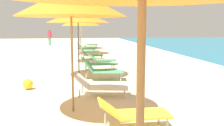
{
  "coord_description": "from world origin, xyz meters",
  "views": [
    {
      "loc": [
        0.06,
        2.74,
        1.93
      ],
      "look_at": [
        1.02,
        8.96,
        1.02
      ],
      "focal_mm": 40.98,
      "sensor_mm": 36.0,
      "label": 1
    }
  ],
  "objects_px": {
    "lounger_third_shoreside": "(101,86)",
    "umbrella_sixth": "(80,16)",
    "umbrella_farthest": "(79,17)",
    "beach_ball": "(28,84)",
    "lounger_third_inland": "(133,113)",
    "lounger_sixth_shoreside": "(86,48)",
    "lounger_farthest_shoreside": "(90,44)",
    "umbrella_fifth": "(81,21)",
    "umbrella_fourth": "(78,17)",
    "lounger_fourth_shoreside": "(98,63)",
    "person_walking_mid": "(50,36)",
    "lounger_sixth_inland": "(88,50)",
    "lounger_fifth_shoreside": "(92,55)",
    "umbrella_third": "(71,2)",
    "lounger_farthest_inland": "(85,46)",
    "lounger_fourth_inland": "(103,70)",
    "lounger_fifth_inland": "(102,59)"
  },
  "relations": [
    {
      "from": "umbrella_fourth",
      "to": "umbrella_fifth",
      "type": "xyz_separation_m",
      "value": [
        0.24,
        3.99,
        -0.1
      ]
    },
    {
      "from": "umbrella_farthest",
      "to": "beach_ball",
      "type": "bearing_deg",
      "value": -98.02
    },
    {
      "from": "lounger_sixth_shoreside",
      "to": "lounger_farthest_inland",
      "type": "relative_size",
      "value": 0.86
    },
    {
      "from": "lounger_fourth_inland",
      "to": "lounger_farthest_shoreside",
      "type": "relative_size",
      "value": 1.11
    },
    {
      "from": "lounger_third_inland",
      "to": "lounger_fifth_inland",
      "type": "height_order",
      "value": "lounger_third_inland"
    },
    {
      "from": "lounger_sixth_inland",
      "to": "umbrella_farthest",
      "type": "bearing_deg",
      "value": 93.82
    },
    {
      "from": "lounger_fifth_inland",
      "to": "lounger_farthest_inland",
      "type": "relative_size",
      "value": 0.94
    },
    {
      "from": "lounger_fifth_shoreside",
      "to": "umbrella_sixth",
      "type": "bearing_deg",
      "value": 104.23
    },
    {
      "from": "lounger_third_shoreside",
      "to": "umbrella_farthest",
      "type": "bearing_deg",
      "value": 101.06
    },
    {
      "from": "lounger_sixth_inland",
      "to": "lounger_third_inland",
      "type": "bearing_deg",
      "value": -90.92
    },
    {
      "from": "lounger_sixth_inland",
      "to": "umbrella_farthest",
      "type": "xyz_separation_m",
      "value": [
        -0.45,
        5.17,
        2.29
      ]
    },
    {
      "from": "umbrella_fifth",
      "to": "person_walking_mid",
      "type": "distance_m",
      "value": 12.42
    },
    {
      "from": "lounger_farthest_inland",
      "to": "lounger_third_inland",
      "type": "bearing_deg",
      "value": -94.59
    },
    {
      "from": "umbrella_sixth",
      "to": "lounger_sixth_inland",
      "type": "distance_m",
      "value": 2.49
    },
    {
      "from": "lounger_fifth_inland",
      "to": "lounger_sixth_shoreside",
      "type": "height_order",
      "value": "lounger_sixth_shoreside"
    },
    {
      "from": "lounger_farthest_shoreside",
      "to": "lounger_farthest_inland",
      "type": "height_order",
      "value": "lounger_farthest_inland"
    },
    {
      "from": "umbrella_third",
      "to": "umbrella_fourth",
      "type": "xyz_separation_m",
      "value": [
        0.25,
        4.23,
        -0.16
      ]
    },
    {
      "from": "lounger_fifth_shoreside",
      "to": "umbrella_sixth",
      "type": "xyz_separation_m",
      "value": [
        -0.54,
        2.95,
        2.33
      ]
    },
    {
      "from": "lounger_fifth_shoreside",
      "to": "umbrella_fourth",
      "type": "bearing_deg",
      "value": -96.16
    },
    {
      "from": "lounger_fifth_shoreside",
      "to": "umbrella_sixth",
      "type": "relative_size",
      "value": 0.43
    },
    {
      "from": "umbrella_sixth",
      "to": "umbrella_fourth",
      "type": "bearing_deg",
      "value": -92.45
    },
    {
      "from": "lounger_third_shoreside",
      "to": "lounger_fourth_shoreside",
      "type": "xyz_separation_m",
      "value": [
        0.35,
        4.16,
        0.02
      ]
    },
    {
      "from": "umbrella_sixth",
      "to": "lounger_sixth_inland",
      "type": "bearing_deg",
      "value": -64.58
    },
    {
      "from": "lounger_fifth_inland",
      "to": "lounger_farthest_shoreside",
      "type": "height_order",
      "value": "lounger_farthest_shoreside"
    },
    {
      "from": "lounger_third_inland",
      "to": "lounger_fourth_shoreside",
      "type": "relative_size",
      "value": 0.91
    },
    {
      "from": "umbrella_third",
      "to": "lounger_sixth_shoreside",
      "type": "relative_size",
      "value": 2.04
    },
    {
      "from": "lounger_farthest_shoreside",
      "to": "person_walking_mid",
      "type": "relative_size",
      "value": 0.82
    },
    {
      "from": "umbrella_fourth",
      "to": "umbrella_farthest",
      "type": "bearing_deg",
      "value": 88.27
    },
    {
      "from": "umbrella_farthest",
      "to": "lounger_sixth_inland",
      "type": "bearing_deg",
      "value": -85.07
    },
    {
      "from": "umbrella_farthest",
      "to": "lounger_farthest_inland",
      "type": "xyz_separation_m",
      "value": [
        0.45,
        -0.9,
        -2.32
      ]
    },
    {
      "from": "lounger_farthest_inland",
      "to": "umbrella_sixth",
      "type": "bearing_deg",
      "value": -103.02
    },
    {
      "from": "umbrella_fourth",
      "to": "lounger_sixth_inland",
      "type": "height_order",
      "value": "umbrella_fourth"
    },
    {
      "from": "lounger_fifth_inland",
      "to": "umbrella_sixth",
      "type": "bearing_deg",
      "value": 110.58
    },
    {
      "from": "lounger_fourth_inland",
      "to": "lounger_sixth_shoreside",
      "type": "relative_size",
      "value": 1.06
    },
    {
      "from": "lounger_sixth_shoreside",
      "to": "lounger_farthest_shoreside",
      "type": "distance_m",
      "value": 4.11
    },
    {
      "from": "lounger_third_shoreside",
      "to": "umbrella_sixth",
      "type": "bearing_deg",
      "value": 101.43
    },
    {
      "from": "umbrella_sixth",
      "to": "lounger_fourth_inland",
      "type": "bearing_deg",
      "value": -86.87
    },
    {
      "from": "lounger_fifth_shoreside",
      "to": "person_walking_mid",
      "type": "relative_size",
      "value": 0.8
    },
    {
      "from": "lounger_fourth_shoreside",
      "to": "umbrella_sixth",
      "type": "height_order",
      "value": "umbrella_sixth"
    },
    {
      "from": "umbrella_fifth",
      "to": "beach_ball",
      "type": "relative_size",
      "value": 7.83
    },
    {
      "from": "lounger_fifth_shoreside",
      "to": "lounger_farthest_shoreside",
      "type": "distance_m",
      "value": 8.25
    },
    {
      "from": "umbrella_third",
      "to": "umbrella_fourth",
      "type": "height_order",
      "value": "umbrella_third"
    },
    {
      "from": "umbrella_fourth",
      "to": "beach_ball",
      "type": "xyz_separation_m",
      "value": [
        -1.61,
        -1.94,
        -2.12
      ]
    },
    {
      "from": "lounger_third_shoreside",
      "to": "lounger_third_inland",
      "type": "relative_size",
      "value": 1.16
    },
    {
      "from": "umbrella_third",
      "to": "lounger_farthest_shoreside",
      "type": "bearing_deg",
      "value": 84.77
    },
    {
      "from": "umbrella_farthest",
      "to": "lounger_farthest_inland",
      "type": "relative_size",
      "value": 1.86
    },
    {
      "from": "lounger_fifth_shoreside",
      "to": "umbrella_fifth",
      "type": "bearing_deg",
      "value": -119.1
    },
    {
      "from": "umbrella_sixth",
      "to": "lounger_third_shoreside",
      "type": "bearing_deg",
      "value": -89.04
    },
    {
      "from": "lounger_fourth_shoreside",
      "to": "lounger_sixth_inland",
      "type": "bearing_deg",
      "value": 90.33
    },
    {
      "from": "umbrella_sixth",
      "to": "beach_ball",
      "type": "bearing_deg",
      "value": -101.18
    }
  ]
}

